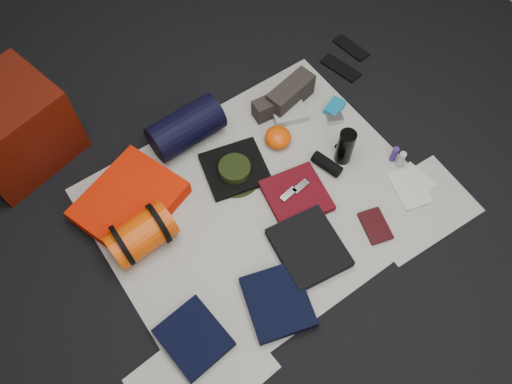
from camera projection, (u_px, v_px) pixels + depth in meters
floor at (259, 203)px, 2.62m from camera, size 4.50×4.50×0.02m
newspaper_mat at (259, 202)px, 2.60m from camera, size 1.60×1.30×0.01m
newspaper_sheet_front_left at (202, 374)px, 2.20m from camera, size 0.61×0.44×0.00m
newspaper_sheet_front_right at (417, 208)px, 2.59m from camera, size 0.60×0.43×0.00m
red_cabinet at (12, 129)px, 2.56m from camera, size 0.62×0.55×0.44m
sleeping_pad at (130, 202)px, 2.55m from camera, size 0.61×0.55×0.09m
stuff_sack at (141, 235)px, 2.41m from camera, size 0.33×0.21×0.19m
sack_strap_left at (122, 245)px, 2.37m from camera, size 0.02×0.22×0.22m
sack_strap_right at (159, 223)px, 2.42m from camera, size 0.02×0.22×0.22m
navy_duffel at (186, 128)px, 2.70m from camera, size 0.41×0.22×0.21m
boonie_brim at (235, 174)px, 2.68m from camera, size 0.38×0.38×0.01m
boonie_crown at (235, 170)px, 2.64m from camera, size 0.17×0.17×0.07m
hiking_boot_left at (273, 105)px, 2.83m from camera, size 0.25×0.11×0.12m
hiking_boot_right at (290, 94)px, 2.85m from camera, size 0.32×0.17×0.15m
flip_flop_left at (341, 68)px, 3.04m from camera, size 0.14×0.26×0.01m
flip_flop_right at (351, 48)px, 3.12m from camera, size 0.12×0.24×0.01m
trousers_navy_a at (194, 338)px, 2.25m from camera, size 0.29×0.32×0.05m
trousers_navy_b at (278, 302)px, 2.32m from camera, size 0.36×0.39×0.05m
trousers_charcoal at (309, 248)px, 2.45m from camera, size 0.35×0.39×0.05m
black_tshirt at (235, 169)px, 2.68m from camera, size 0.39×0.37×0.03m
red_shirt at (296, 196)px, 2.60m from camera, size 0.35×0.35×0.04m
orange_stuff_sack at (278, 137)px, 2.74m from camera, size 0.18×0.18×0.10m
first_aid_pouch at (289, 113)px, 2.85m from camera, size 0.22×0.19×0.05m
water_bottle at (345, 147)px, 2.63m from camera, size 0.11×0.11×0.23m
speaker at (327, 164)px, 2.67m from camera, size 0.11×0.18×0.07m
compact_camera at (335, 119)px, 2.83m from camera, size 0.10×0.09×0.04m
cyan_case at (334, 107)px, 2.87m from camera, size 0.14×0.12×0.04m
toiletry_purple at (394, 154)px, 2.68m from camera, size 0.04×0.04×0.10m
toiletry_clear at (401, 159)px, 2.66m from camera, size 0.04×0.04×0.11m
paperback_book at (375, 226)px, 2.52m from camera, size 0.16×0.21×0.03m
map_booklet at (409, 188)px, 2.63m from camera, size 0.22×0.27×0.01m
map_printout at (415, 181)px, 2.66m from camera, size 0.17×0.21×0.01m
sunglasses at (342, 144)px, 2.76m from camera, size 0.09×0.05×0.02m
key_cluster at (208, 355)px, 2.23m from camera, size 0.08×0.08×0.01m
tape_roll at (235, 160)px, 2.67m from camera, size 0.05×0.05×0.03m
energy_bar_a at (288, 194)px, 2.57m from camera, size 0.10×0.05×0.01m
energy_bar_b at (301, 187)px, 2.59m from camera, size 0.10×0.05×0.01m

